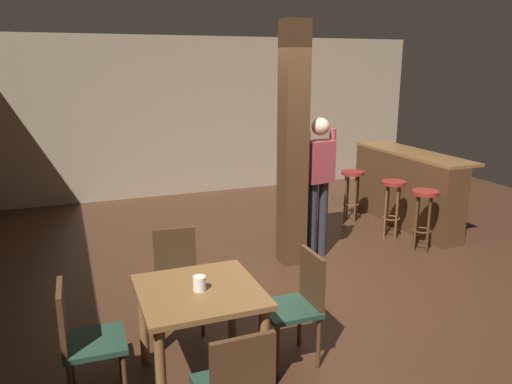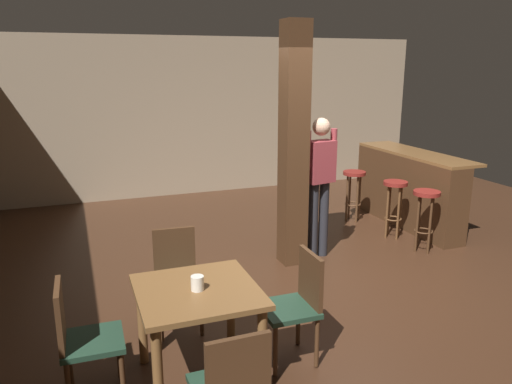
{
  "view_description": "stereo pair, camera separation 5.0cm",
  "coord_description": "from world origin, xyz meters",
  "views": [
    {
      "loc": [
        -2.58,
        -4.34,
        2.33
      ],
      "look_at": [
        -0.84,
        0.2,
        1.08
      ],
      "focal_mm": 35.0,
      "sensor_mm": 36.0,
      "label": 1
    },
    {
      "loc": [
        -2.54,
        -4.35,
        2.33
      ],
      "look_at": [
        -0.84,
        0.2,
        1.08
      ],
      "focal_mm": 35.0,
      "sensor_mm": 36.0,
      "label": 2
    }
  ],
  "objects": [
    {
      "name": "chair_west",
      "position": [
        -2.6,
        -1.04,
        0.51
      ],
      "size": [
        0.43,
        0.43,
        0.89
      ],
      "color": "#1E3828",
      "rests_on": "ground_plane"
    },
    {
      "name": "bar_counter",
      "position": [
        2.02,
        1.51,
        0.55
      ],
      "size": [
        0.56,
        2.12,
        1.09
      ],
      "color": "brown",
      "rests_on": "ground_plane"
    },
    {
      "name": "ground_plane",
      "position": [
        0.0,
        0.0,
        0.0
      ],
      "size": [
        10.8,
        10.8,
        0.0
      ],
      "primitive_type": "plane",
      "color": "#382114"
    },
    {
      "name": "bar_stool_far",
      "position": [
        1.39,
        1.97,
        0.57
      ],
      "size": [
        0.34,
        0.34,
        0.77
      ],
      "color": "maroon",
      "rests_on": "ground_plane"
    },
    {
      "name": "bar_stool_mid",
      "position": [
        1.51,
        1.11,
        0.58
      ],
      "size": [
        0.32,
        0.32,
        0.79
      ],
      "color": "maroon",
      "rests_on": "ground_plane"
    },
    {
      "name": "chair_north",
      "position": [
        -1.76,
        -0.23,
        0.51
      ],
      "size": [
        0.45,
        0.45,
        0.89
      ],
      "color": "#1E3828",
      "rests_on": "ground_plane"
    },
    {
      "name": "napkin_cup",
      "position": [
        -1.78,
        -1.1,
        0.79
      ],
      "size": [
        0.09,
        0.09,
        0.11
      ],
      "primitive_type": "cylinder",
      "color": "silver",
      "rests_on": "dining_table"
    },
    {
      "name": "bar_stool_near",
      "position": [
        1.56,
        0.53,
        0.58
      ],
      "size": [
        0.33,
        0.33,
        0.79
      ],
      "color": "maroon",
      "rests_on": "ground_plane"
    },
    {
      "name": "standing_person",
      "position": [
        0.21,
        0.84,
        1.0
      ],
      "size": [
        0.47,
        0.26,
        1.72
      ],
      "color": "maroon",
      "rests_on": "ground_plane"
    },
    {
      "name": "wall_back",
      "position": [
        0.0,
        4.5,
        1.4
      ],
      "size": [
        8.0,
        0.1,
        2.8
      ],
      "primitive_type": "cube",
      "color": "gray",
      "rests_on": "ground_plane"
    },
    {
      "name": "dining_table",
      "position": [
        -1.77,
        -1.08,
        0.61
      ],
      "size": [
        0.87,
        0.87,
        0.74
      ],
      "color": "brown",
      "rests_on": "ground_plane"
    },
    {
      "name": "pillar",
      "position": [
        -0.16,
        0.8,
        1.4
      ],
      "size": [
        0.28,
        0.28,
        2.8
      ],
      "primitive_type": "cube",
      "color": "#422816",
      "rests_on": "ground_plane"
    },
    {
      "name": "chair_east",
      "position": [
        -0.97,
        -1.09,
        0.51
      ],
      "size": [
        0.42,
        0.42,
        0.89
      ],
      "color": "#1E3828",
      "rests_on": "ground_plane"
    }
  ]
}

